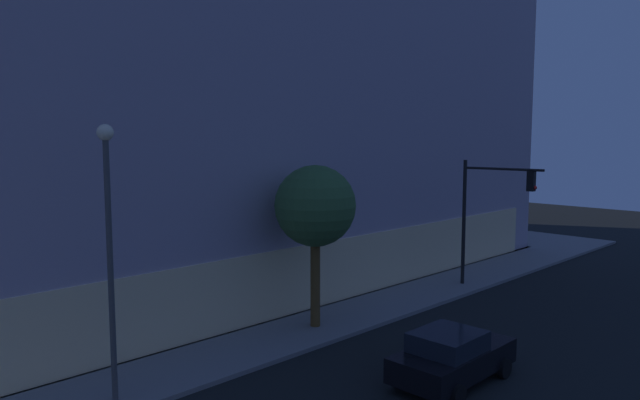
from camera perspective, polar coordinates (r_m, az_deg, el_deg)
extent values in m
cube|color=#4C4C51|center=(35.68, -14.18, -5.80)|extent=(38.18, 25.57, 0.15)
cube|color=#FEE0A3|center=(25.74, 0.12, -6.94)|extent=(34.00, 0.60, 2.72)
cube|color=#A698A8|center=(35.00, -14.58, 9.41)|extent=(37.78, 25.17, 18.60)
cylinder|color=black|center=(29.69, 13.63, -2.09)|extent=(0.18, 0.18, 6.05)
cylinder|color=black|center=(28.65, 17.16, 2.86)|extent=(0.46, 3.78, 0.12)
cube|color=black|center=(28.20, 19.60, 1.71)|extent=(0.35, 0.35, 0.90)
sphere|color=red|center=(28.16, 19.93, 1.12)|extent=(0.18, 0.18, 0.18)
cylinder|color=#484848|center=(16.94, -19.45, -6.55)|extent=(0.16, 0.16, 7.14)
sphere|color=#F9EFC6|center=(16.55, -19.92, 6.12)|extent=(0.44, 0.44, 0.44)
cylinder|color=brown|center=(22.66, -0.46, -7.90)|extent=(0.37, 0.37, 3.38)
sphere|color=#386130|center=(22.13, -0.46, -0.56)|extent=(3.06, 3.06, 3.06)
cube|color=black|center=(18.86, 12.65, -14.72)|extent=(4.27, 1.97, 0.74)
cube|color=black|center=(18.38, 12.16, -13.11)|extent=(1.99, 1.75, 0.56)
cube|color=#F9F4CC|center=(20.82, 14.36, -12.74)|extent=(0.12, 0.20, 0.12)
cube|color=#F9F4CC|center=(20.30, 17.26, -13.32)|extent=(0.12, 0.20, 0.12)
cylinder|color=black|center=(20.51, 12.28, -14.07)|extent=(0.60, 0.25, 0.60)
cylinder|color=black|center=(19.63, 17.21, -15.15)|extent=(0.60, 0.25, 0.60)
cylinder|color=black|center=(18.47, 7.72, -16.31)|extent=(0.60, 0.25, 0.60)
cylinder|color=black|center=(17.49, 13.03, -17.75)|extent=(0.60, 0.25, 0.60)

